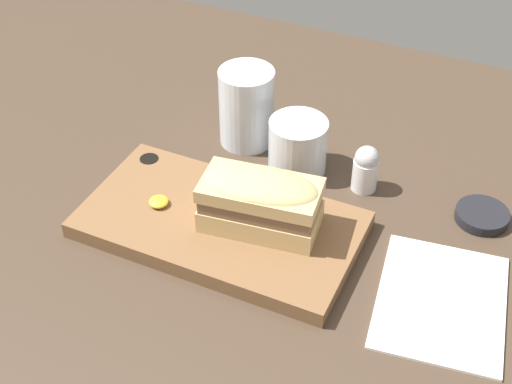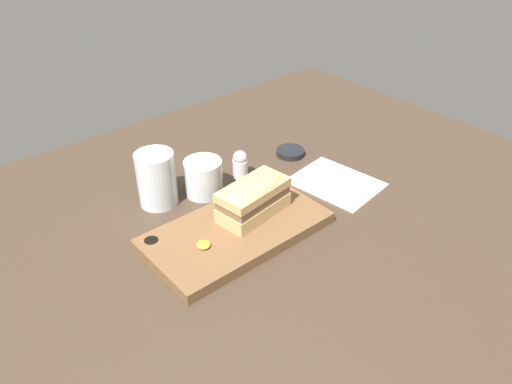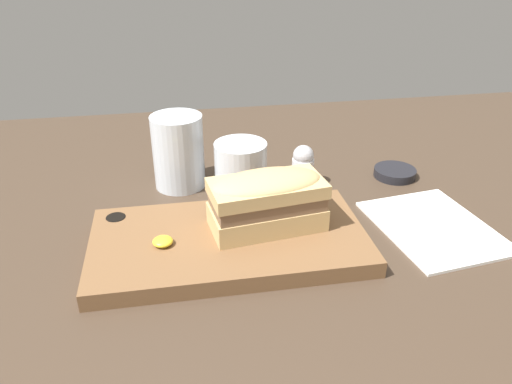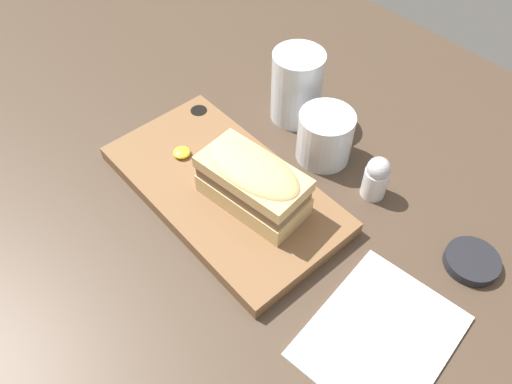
{
  "view_description": "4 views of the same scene",
  "coord_description": "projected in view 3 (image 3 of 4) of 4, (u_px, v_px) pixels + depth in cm",
  "views": [
    {
      "loc": [
        31.29,
        -56.94,
        63.3
      ],
      "look_at": [
        4.57,
        0.75,
        9.44
      ],
      "focal_mm": 50.0,
      "sensor_mm": 36.0,
      "label": 1
    },
    {
      "loc": [
        -45.03,
        -58.5,
        60.73
      ],
      "look_at": [
        6.24,
        1.66,
        8.27
      ],
      "focal_mm": 35.0,
      "sensor_mm": 36.0,
      "label": 2
    },
    {
      "loc": [
        -5.69,
        -52.18,
        38.05
      ],
      "look_at": [
        3.54,
        0.53,
        9.52
      ],
      "focal_mm": 35.0,
      "sensor_mm": 36.0,
      "label": 3
    },
    {
      "loc": [
        36.26,
        -25.95,
        55.37
      ],
      "look_at": [
        5.92,
        0.76,
        7.11
      ],
      "focal_mm": 35.0,
      "sensor_mm": 36.0,
      "label": 4
    }
  ],
  "objects": [
    {
      "name": "dining_table",
      "position": [
        229.0,
        255.0,
        0.64
      ],
      "size": [
        153.94,
        110.62,
        2.0
      ],
      "color": "#423326",
      "rests_on": "ground"
    },
    {
      "name": "water_glass",
      "position": [
        179.0,
        156.0,
        0.76
      ],
      "size": [
        7.84,
        7.84,
        11.38
      ],
      "color": "silver",
      "rests_on": "dining_table"
    },
    {
      "name": "serving_board",
      "position": [
        231.0,
        241.0,
        0.63
      ],
      "size": [
        34.17,
        18.31,
        2.22
      ],
      "color": "brown",
      "rests_on": "dining_table"
    },
    {
      "name": "sandwich",
      "position": [
        267.0,
        199.0,
        0.62
      ],
      "size": [
        14.92,
        8.89,
        7.51
      ],
      "rotation": [
        0.0,
        0.0,
        0.13
      ],
      "color": "tan",
      "rests_on": "serving_board"
    },
    {
      "name": "condiment_dish",
      "position": [
        395.0,
        173.0,
        0.81
      ],
      "size": [
        6.72,
        6.72,
        1.38
      ],
      "color": "black",
      "rests_on": "dining_table"
    },
    {
      "name": "salt_shaker",
      "position": [
        303.0,
        166.0,
        0.77
      ],
      "size": [
        3.4,
        3.4,
        6.66
      ],
      "color": "white",
      "rests_on": "dining_table"
    },
    {
      "name": "mustard_dollop",
      "position": [
        163.0,
        241.0,
        0.6
      ],
      "size": [
        2.46,
        2.46,
        0.98
      ],
      "color": "yellow",
      "rests_on": "serving_board"
    },
    {
      "name": "napkin",
      "position": [
        434.0,
        227.0,
        0.67
      ],
      "size": [
        16.31,
        19.6,
        0.4
      ],
      "rotation": [
        0.0,
        0.0,
        0.13
      ],
      "color": "white",
      "rests_on": "dining_table"
    },
    {
      "name": "wine_glass",
      "position": [
        241.0,
        169.0,
        0.76
      ],
      "size": [
        7.98,
        7.98,
        7.66
      ],
      "color": "silver",
      "rests_on": "dining_table"
    }
  ]
}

